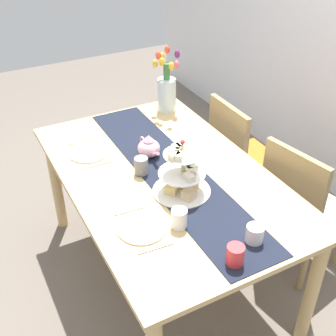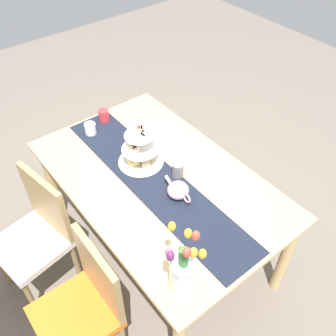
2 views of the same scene
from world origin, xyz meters
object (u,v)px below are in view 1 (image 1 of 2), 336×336
(teapot, at_px, (149,147))
(fork_right, at_px, (129,210))
(chair_left, at_px, (239,155))
(knife_left, at_px, (97,165))
(chair_right, at_px, (300,204))
(fork_left, at_px, (81,142))
(dinner_plate_left, at_px, (88,153))
(dining_table, at_px, (165,188))
(dinner_plate_right, at_px, (142,228))
(tiered_cake_stand, at_px, (182,176))
(mug_orange, at_px, (235,255))
(tulip_vase, at_px, (167,89))
(mug_white_text, at_px, (179,218))
(mug_grey, at_px, (141,166))
(cream_jug, at_px, (255,234))
(knife_right, at_px, (156,248))

(teapot, bearing_deg, fork_right, -36.65)
(chair_left, distance_m, knife_left, 1.08)
(chair_left, bearing_deg, chair_right, 0.10)
(fork_left, bearing_deg, dinner_plate_left, 0.00)
(dining_table, xyz_separation_m, dinner_plate_right, (0.35, -0.30, 0.11))
(tiered_cake_stand, height_order, fork_left, tiered_cake_stand)
(dining_table, xyz_separation_m, mug_orange, (0.73, -0.05, 0.15))
(dining_table, bearing_deg, tulip_vase, 151.57)
(tulip_vase, height_order, mug_orange, tulip_vase)
(chair_right, height_order, mug_white_text, chair_right)
(chair_right, distance_m, mug_grey, 0.99)
(cream_jug, xyz_separation_m, fork_right, (-0.45, -0.41, -0.04))
(tiered_cake_stand, xyz_separation_m, mug_white_text, (0.22, -0.14, -0.05))
(teapot, height_order, mug_grey, teapot)
(teapot, relative_size, tulip_vase, 0.55)
(chair_left, height_order, mug_grey, chair_left)
(dinner_plate_left, relative_size, fork_right, 1.53)
(dinner_plate_right, bearing_deg, chair_left, 121.95)
(tulip_vase, bearing_deg, mug_grey, -37.81)
(tiered_cake_stand, bearing_deg, chair_right, 80.78)
(teapot, bearing_deg, dinner_plate_left, -122.73)
(dining_table, xyz_separation_m, teapot, (-0.20, 0.00, 0.16))
(knife_left, bearing_deg, chair_right, 61.85)
(tiered_cake_stand, relative_size, mug_white_text, 3.20)
(dinner_plate_right, bearing_deg, tiered_cake_stand, 117.72)
(dinner_plate_left, distance_m, fork_left, 0.15)
(knife_right, relative_size, mug_white_text, 1.79)
(mug_orange, bearing_deg, dinner_plate_right, -146.28)
(tiered_cake_stand, distance_m, fork_left, 0.79)
(mug_white_text, distance_m, mug_orange, 0.33)
(chair_right, distance_m, dinner_plate_left, 1.29)
(fork_right, distance_m, mug_orange, 0.58)
(chair_right, bearing_deg, chair_left, -179.90)
(dining_table, height_order, knife_right, knife_right)
(mug_grey, bearing_deg, tiered_cake_stand, 24.24)
(chair_left, xyz_separation_m, fork_left, (-0.23, -1.05, 0.28))
(tulip_vase, relative_size, mug_grey, 4.58)
(dining_table, bearing_deg, chair_left, 112.23)
(chair_left, height_order, fork_right, chair_left)
(tulip_vase, xyz_separation_m, dinner_plate_right, (1.03, -0.67, -0.15))
(tiered_cake_stand, relative_size, dinner_plate_left, 1.32)
(tiered_cake_stand, distance_m, cream_jug, 0.48)
(teapot, height_order, dinner_plate_right, teapot)
(cream_jug, relative_size, fork_left, 0.57)
(dining_table, xyz_separation_m, fork_right, (0.20, -0.30, 0.10))
(teapot, relative_size, cream_jug, 2.80)
(chair_right, xyz_separation_m, fork_right, (-0.11, -1.05, 0.28))
(tiered_cake_stand, relative_size, fork_right, 2.03)
(dining_table, relative_size, tulip_vase, 3.84)
(chair_left, bearing_deg, tulip_vase, -134.94)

